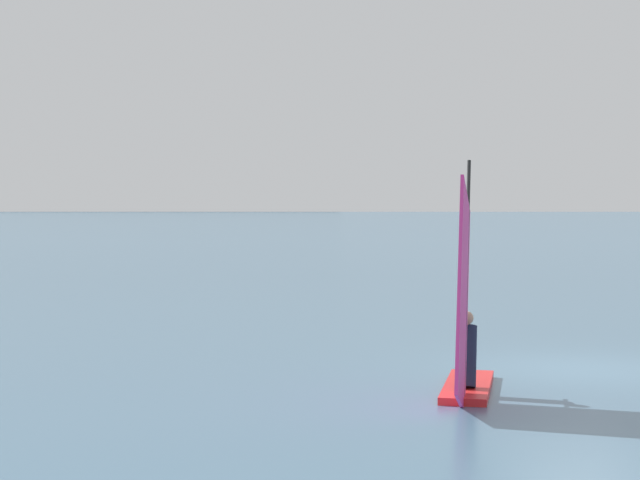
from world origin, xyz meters
The scene contains 3 objects.
ground_plane centered at (0.00, 0.00, 0.00)m, with size 4000.00×4000.00×0.00m, color #476B84.
windsurfer centered at (-3.29, -1.85, 0.90)m, with size 2.33×3.69×3.96m.
distant_headland centered at (21.37, 1282.41, 14.54)m, with size 745.16×341.94×29.09m, color #756B56.
Camera 1 is at (-10.32, -16.24, 3.00)m, focal length 56.36 mm.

